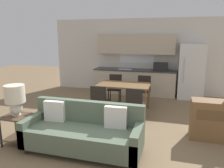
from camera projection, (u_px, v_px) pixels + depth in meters
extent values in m
plane|color=#7F6647|center=(92.00, 151.00, 4.01)|extent=(20.00, 20.00, 0.00)
cube|color=silver|center=(136.00, 56.00, 8.07)|extent=(6.40, 0.06, 2.70)
cube|color=white|center=(137.00, 50.00, 7.99)|extent=(1.27, 0.01, 0.92)
cube|color=beige|center=(134.00, 82.00, 7.95)|extent=(2.91, 0.62, 0.86)
cube|color=#38383A|center=(135.00, 70.00, 7.85)|extent=(2.94, 0.65, 0.04)
cube|color=#B2B5B7|center=(125.00, 69.00, 7.89)|extent=(0.48, 0.36, 0.01)
cylinder|color=#B7BABC|center=(126.00, 65.00, 8.03)|extent=(0.02, 0.02, 0.24)
cube|color=beige|center=(136.00, 44.00, 7.79)|extent=(2.76, 0.34, 0.70)
cube|color=black|center=(161.00, 67.00, 7.53)|extent=(0.48, 0.36, 0.28)
cube|color=white|center=(191.00, 72.00, 7.29)|extent=(0.82, 0.68, 1.83)
cylinder|color=silver|center=(184.00, 70.00, 6.99)|extent=(0.02, 0.02, 0.82)
cube|color=brown|center=(124.00, 85.00, 6.05)|extent=(1.42, 0.84, 0.04)
cylinder|color=brown|center=(98.00, 100.00, 5.97)|extent=(0.05, 0.05, 0.73)
cylinder|color=brown|center=(145.00, 104.00, 5.62)|extent=(0.05, 0.05, 0.73)
cylinder|color=brown|center=(106.00, 93.00, 6.65)|extent=(0.05, 0.05, 0.73)
cylinder|color=brown|center=(148.00, 97.00, 6.30)|extent=(0.05, 0.05, 0.73)
cylinder|color=#3D2D1E|center=(26.00, 150.00, 3.95)|extent=(0.05, 0.05, 0.10)
cylinder|color=#3D2D1E|center=(132.00, 168.00, 3.43)|extent=(0.05, 0.05, 0.10)
cylinder|color=#3D2D1E|center=(46.00, 135.00, 4.55)|extent=(0.05, 0.05, 0.10)
cylinder|color=#3D2D1E|center=(138.00, 148.00, 4.03)|extent=(0.05, 0.05, 0.10)
cube|color=#566651|center=(82.00, 138.00, 3.94)|extent=(2.15, 0.80, 0.36)
cube|color=#566651|center=(89.00, 120.00, 4.20)|extent=(2.15, 0.14, 0.78)
cube|color=#566651|center=(34.00, 128.00, 4.19)|extent=(0.14, 0.80, 0.50)
cube|color=#566651|center=(138.00, 141.00, 3.65)|extent=(0.14, 0.80, 0.50)
cube|color=silver|center=(55.00, 111.00, 4.22)|extent=(0.41, 0.15, 0.40)
cube|color=silver|center=(116.00, 117.00, 3.89)|extent=(0.41, 0.15, 0.40)
cube|color=brown|center=(16.00, 116.00, 4.19)|extent=(0.46, 0.46, 0.03)
cube|color=brown|center=(18.00, 137.00, 4.28)|extent=(0.42, 0.42, 0.02)
cube|color=#232326|center=(0.00, 134.00, 4.11)|extent=(0.03, 0.03, 0.55)
cube|color=#232326|center=(19.00, 136.00, 4.00)|extent=(0.03, 0.03, 0.55)
cube|color=#232326|center=(16.00, 125.00, 4.51)|extent=(0.03, 0.03, 0.55)
cube|color=#232326|center=(33.00, 127.00, 4.39)|extent=(0.03, 0.03, 0.55)
cylinder|color=silver|center=(17.00, 115.00, 4.21)|extent=(0.16, 0.16, 0.02)
sphere|color=silver|center=(16.00, 108.00, 4.18)|extent=(0.24, 0.24, 0.24)
cylinder|color=beige|center=(15.00, 94.00, 4.12)|extent=(0.37, 0.37, 0.34)
cube|color=brown|center=(215.00, 120.00, 4.41)|extent=(0.95, 0.42, 0.82)
cube|color=brown|center=(218.00, 116.00, 4.18)|extent=(0.76, 0.01, 0.20)
cube|color=black|center=(135.00, 104.00, 5.33)|extent=(0.42, 0.42, 0.04)
cube|color=black|center=(134.00, 97.00, 5.10)|extent=(0.40, 0.03, 0.41)
cylinder|color=black|center=(143.00, 112.00, 5.49)|extent=(0.03, 0.03, 0.42)
cylinder|color=black|center=(130.00, 110.00, 5.59)|extent=(0.03, 0.03, 0.42)
cylinder|color=black|center=(141.00, 116.00, 5.17)|extent=(0.03, 0.03, 0.42)
cylinder|color=black|center=(127.00, 115.00, 5.27)|extent=(0.03, 0.03, 0.42)
cube|color=black|center=(143.00, 91.00, 6.66)|extent=(0.44, 0.44, 0.04)
cube|color=black|center=(144.00, 82.00, 6.79)|extent=(0.40, 0.05, 0.41)
cylinder|color=black|center=(137.00, 99.00, 6.58)|extent=(0.03, 0.03, 0.42)
cylinder|color=black|center=(148.00, 100.00, 6.51)|extent=(0.03, 0.03, 0.42)
cylinder|color=black|center=(138.00, 96.00, 6.90)|extent=(0.03, 0.03, 0.42)
cylinder|color=black|center=(149.00, 97.00, 6.83)|extent=(0.03, 0.03, 0.42)
cube|color=black|center=(115.00, 89.00, 6.88)|extent=(0.46, 0.46, 0.04)
cube|color=black|center=(116.00, 81.00, 7.02)|extent=(0.40, 0.07, 0.41)
cylinder|color=black|center=(108.00, 97.00, 6.80)|extent=(0.03, 0.03, 0.42)
cylinder|color=black|center=(119.00, 98.00, 6.74)|extent=(0.03, 0.03, 0.42)
cylinder|color=black|center=(110.00, 94.00, 7.12)|extent=(0.03, 0.03, 0.42)
cylinder|color=black|center=(121.00, 95.00, 7.07)|extent=(0.03, 0.03, 0.42)
cube|color=black|center=(100.00, 101.00, 5.58)|extent=(0.45, 0.45, 0.04)
cube|color=black|center=(98.00, 95.00, 5.35)|extent=(0.40, 0.06, 0.41)
cylinder|color=black|center=(108.00, 108.00, 5.76)|extent=(0.03, 0.03, 0.42)
cylinder|color=black|center=(96.00, 107.00, 5.83)|extent=(0.03, 0.03, 0.42)
cylinder|color=black|center=(105.00, 112.00, 5.44)|extent=(0.03, 0.03, 0.42)
cylinder|color=black|center=(92.00, 112.00, 5.50)|extent=(0.03, 0.03, 0.42)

